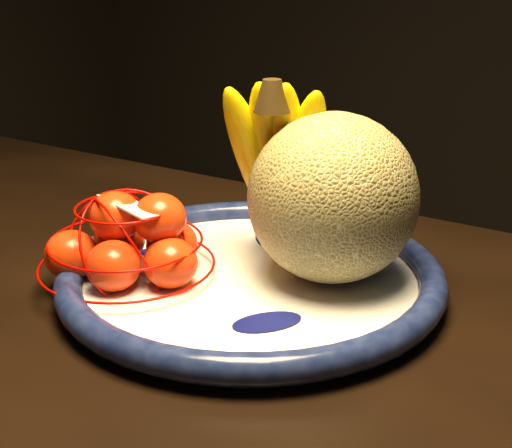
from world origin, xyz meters
The scene contains 6 objects.
dining_table centered at (-0.02, 0.03, 0.66)m, with size 1.47×0.89×0.73m.
fruit_bowl centered at (0.10, 0.16, 0.75)m, with size 0.40×0.40×0.03m.
cantaloupe centered at (0.17, 0.20, 0.83)m, with size 0.17×0.17×0.17m, color olive.
banana_bunch centered at (0.09, 0.23, 0.86)m, with size 0.14×0.14×0.22m.
mandarin_bag centered at (-0.01, 0.10, 0.78)m, with size 0.22×0.22×0.11m.
price_tag centered at (0.00, 0.09, 0.83)m, with size 0.07×0.03×0.00m, color white.
Camera 1 is at (0.46, -0.41, 1.06)m, focal length 50.00 mm.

